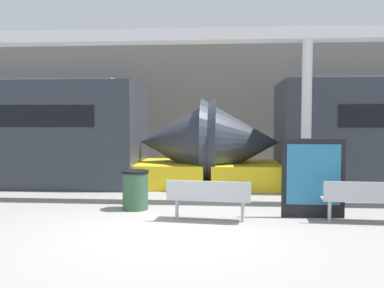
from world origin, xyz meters
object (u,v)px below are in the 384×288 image
(trash_bin, at_px, (135,190))
(poster_board, at_px, (313,178))
(support_column_near, at_px, (306,123))
(bench_near, at_px, (209,196))
(bench_far, at_px, (364,197))

(trash_bin, distance_m, poster_board, 3.84)
(trash_bin, distance_m, support_column_near, 4.30)
(bench_near, height_order, trash_bin, trash_bin)
(poster_board, bearing_deg, support_column_near, 85.25)
(bench_near, height_order, poster_board, poster_board)
(bench_near, bearing_deg, poster_board, 19.01)
(poster_board, distance_m, support_column_near, 1.88)
(bench_near, bearing_deg, support_column_near, 47.99)
(bench_near, xyz_separation_m, trash_bin, (-1.68, 1.00, -0.06))
(poster_board, bearing_deg, trash_bin, 172.28)
(support_column_near, bearing_deg, trash_bin, -165.57)
(bench_far, distance_m, trash_bin, 4.77)
(bench_near, xyz_separation_m, bench_far, (3.01, 0.13, -0.00))
(bench_near, relative_size, bench_far, 1.05)
(trash_bin, relative_size, support_column_near, 0.23)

